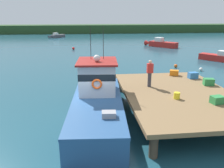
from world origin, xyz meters
name	(u,v)px	position (x,y,z in m)	size (l,w,h in m)	color
ground_plane	(93,116)	(0.00, 0.00, 0.00)	(200.00, 200.00, 0.00)	#1E4C5B
dock	(178,95)	(4.80, 0.00, 1.07)	(6.00, 9.00, 1.20)	#4C3D2D
main_fishing_boat	(97,99)	(0.24, -0.02, 1.01)	(3.13, 9.91, 4.80)	#285184
crate_stack_near_edge	(174,73)	(5.94, 3.73, 1.39)	(0.60, 0.44, 0.38)	orange
crate_single_far	(209,82)	(7.18, 1.17, 1.41)	(0.60, 0.44, 0.41)	#2D8442
crate_stack_mid_dock	(193,75)	(6.92, 2.80, 1.41)	(0.60, 0.44, 0.42)	#3370B2
crate_single_by_cleat	(217,100)	(6.03, -1.81, 1.39)	(0.60, 0.44, 0.37)	#2D8442
bait_bucket	(177,96)	(4.31, -0.95, 1.37)	(0.32, 0.32, 0.34)	yellow
deckhand_by_the_boat	(150,73)	(3.46, 1.29, 2.06)	(0.36, 0.22, 1.63)	#383842
moored_boat_far_left	(219,57)	(15.71, 14.23, 0.44)	(3.85, 4.54, 1.27)	red
moored_boat_mid_harbor	(57,36)	(-7.16, 46.83, 0.41)	(3.87, 4.00, 1.18)	#4C4C51
moored_boat_far_right	(161,44)	(12.77, 27.61, 0.54)	(4.97, 5.43, 1.56)	red
mooring_buoy_outer	(176,66)	(9.11, 11.29, 0.19)	(0.37, 0.37, 0.37)	#EA5B19
mooring_buoy_spare_mooring	(201,69)	(11.04, 9.54, 0.18)	(0.35, 0.35, 0.35)	silver
mooring_buoy_channel_marker	(73,48)	(-2.23, 25.77, 0.22)	(0.44, 0.44, 0.44)	red
far_shoreline	(86,29)	(0.00, 62.00, 1.20)	(120.00, 8.00, 2.40)	#284723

